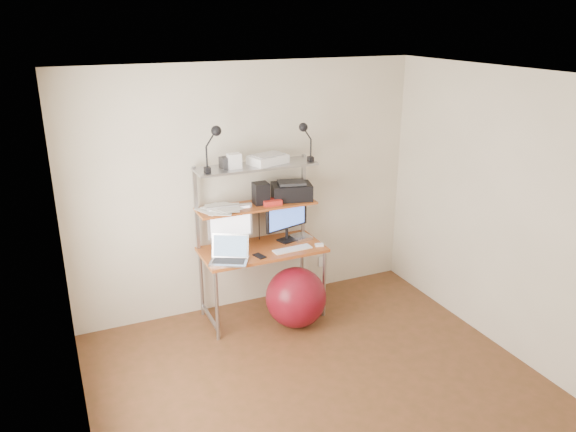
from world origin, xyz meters
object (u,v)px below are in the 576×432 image
monitor_silver (230,224)px  printer (292,191)px  exercise_ball (296,297)px  monitor_black (287,217)px  laptop (230,255)px

monitor_silver → printer: 0.71m
monitor_silver → exercise_ball: monitor_silver is taller
monitor_black → laptop: bearing=-176.3°
laptop → exercise_ball: 0.80m
printer → laptop: bearing=-144.6°
monitor_black → laptop: monitor_black is taller
laptop → monitor_silver: bearing=97.6°
monitor_silver → exercise_ball: 0.96m
laptop → monitor_black: bearing=48.1°
monitor_silver → exercise_ball: bearing=-34.5°
monitor_silver → printer: (0.67, 0.04, 0.24)m
monitor_black → printer: size_ratio=1.15×
printer → exercise_ball: 1.06m
printer → exercise_ball: size_ratio=0.74×
monitor_silver → monitor_black: bearing=3.5°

